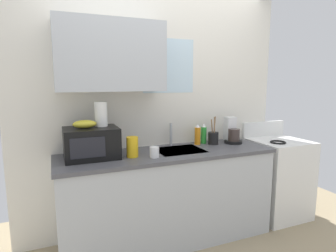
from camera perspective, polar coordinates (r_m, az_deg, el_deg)
kitchen_wall_assembly at (r=2.88m, az=-4.22°, el=5.01°), size 2.85×0.42×2.50m
counter_unit at (r=2.85m, az=0.05°, el=-13.84°), size 2.08×0.63×0.90m
sink_faucet at (r=2.95m, az=0.58°, el=-1.71°), size 0.03×0.03×0.24m
stove_range at (r=3.58m, az=21.23°, el=-9.65°), size 0.60×0.60×1.08m
microwave at (r=2.55m, az=-15.27°, el=-3.34°), size 0.46×0.35×0.27m
banana_bunch at (r=2.52m, az=-16.56°, el=0.38°), size 0.20×0.11×0.07m
paper_towel_roll at (r=2.57m, az=-13.43°, el=2.38°), size 0.11×0.11×0.22m
coffee_maker at (r=3.16m, az=12.84°, el=-1.45°), size 0.19×0.21×0.28m
dish_soap_bottle_orange at (r=3.01m, az=6.01°, el=-1.81°), size 0.06×0.06×0.22m
dish_soap_bottle_green at (r=3.08m, az=7.24°, el=-1.65°), size 0.06×0.06×0.21m
cereal_canister at (r=2.53m, az=-7.25°, el=-4.23°), size 0.10×0.10×0.18m
mug_white at (r=2.51m, az=-2.77°, el=-5.30°), size 0.08×0.08×0.09m
utensil_crock at (r=3.05m, az=9.16°, el=-2.34°), size 0.11×0.11×0.30m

